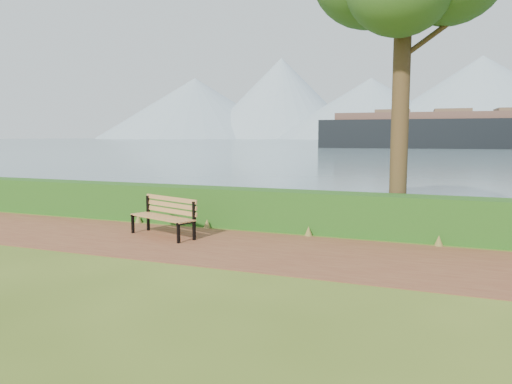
% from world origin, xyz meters
% --- Properties ---
extents(ground, '(140.00, 140.00, 0.00)m').
position_xyz_m(ground, '(0.00, 0.00, 0.00)').
color(ground, '#3E5518').
rests_on(ground, ground).
extents(path, '(40.00, 3.40, 0.01)m').
position_xyz_m(path, '(0.00, 0.30, 0.01)').
color(path, brown).
rests_on(path, ground).
extents(hedge, '(32.00, 0.85, 1.00)m').
position_xyz_m(hedge, '(0.00, 2.60, 0.50)').
color(hedge, '#194814').
rests_on(hedge, ground).
extents(water, '(700.00, 510.00, 0.00)m').
position_xyz_m(water, '(0.00, 260.00, 0.01)').
color(water, slate).
rests_on(water, ground).
extents(mountains, '(585.00, 190.00, 70.00)m').
position_xyz_m(mountains, '(-9.17, 406.05, 27.70)').
color(mountains, '#7C93A5').
rests_on(mountains, ground).
extents(bench, '(1.92, 1.14, 0.93)m').
position_xyz_m(bench, '(-1.54, 0.78, 0.54)').
color(bench, black).
rests_on(bench, ground).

